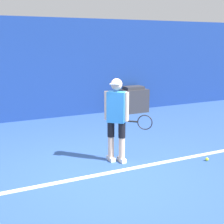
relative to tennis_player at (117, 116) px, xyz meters
The scene contains 6 objects.
ground_plane 1.14m from the tennis_player, 127.31° to the right, with size 24.00×24.00×0.00m, color #2D5193.
back_wall 4.17m from the tennis_player, 95.71° to the left, with size 24.00×0.10×3.00m.
court_baseline 1.10m from the tennis_player, 131.72° to the right, with size 21.60×0.10×0.01m.
tennis_player is the anchor object (origin of this frame).
tennis_ball 1.99m from the tennis_player, 24.76° to the right, with size 0.07×0.07×0.07m.
covered_chair 4.48m from the tennis_player, 56.86° to the left, with size 0.90×0.57×0.87m.
Camera 1 is at (-2.14, -4.67, 2.32)m, focal length 50.00 mm.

